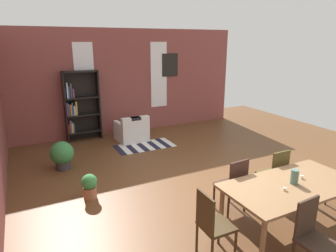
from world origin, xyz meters
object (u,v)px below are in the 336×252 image
at_px(dining_chair_far_left, 233,184).
at_px(armchair_white, 132,131).
at_px(dining_chair_far_right, 275,173).
at_px(potted_plant_corner, 62,154).
at_px(dining_table, 291,188).
at_px(potted_plant_by_shelf, 90,186).
at_px(dining_chair_head_left, 212,223).
at_px(bookshelf_tall, 79,106).
at_px(vase_on_table, 295,177).
at_px(dining_chair_near_left, 313,236).

bearing_deg(dining_chair_far_left, armchair_white, 92.86).
height_order(dining_chair_far_right, potted_plant_corner, dining_chair_far_right).
height_order(dining_table, armchair_white, armchair_white).
height_order(dining_table, potted_plant_by_shelf, dining_table).
distance_m(dining_chair_head_left, potted_plant_by_shelf, 2.51).
bearing_deg(dining_table, dining_chair_head_left, 179.95).
bearing_deg(dining_table, bookshelf_tall, 108.89).
bearing_deg(dining_table, potted_plant_by_shelf, 137.71).
bearing_deg(dining_chair_far_right, potted_plant_by_shelf, 152.88).
xyz_separation_m(dining_chair_head_left, dining_chair_far_right, (1.86, 0.75, 0.00)).
bearing_deg(dining_chair_far_right, dining_table, -121.66).
bearing_deg(dining_chair_head_left, armchair_white, 81.68).
bearing_deg(dining_table, dining_chair_far_right, 58.34).
bearing_deg(vase_on_table, dining_chair_far_right, 60.37).
height_order(dining_chair_far_left, bookshelf_tall, bookshelf_tall).
bearing_deg(armchair_white, bookshelf_tall, 150.94).
bearing_deg(potted_plant_by_shelf, potted_plant_corner, 99.08).
bearing_deg(dining_chair_far_left, potted_plant_corner, 126.40).
height_order(vase_on_table, dining_chair_far_right, vase_on_table).
bearing_deg(dining_chair_far_right, dining_chair_far_left, 179.99).
bearing_deg(bookshelf_tall, dining_chair_near_left, -77.03).
bearing_deg(dining_chair_far_right, potted_plant_corner, 135.98).
distance_m(vase_on_table, dining_chair_far_right, 0.92).
height_order(armchair_white, potted_plant_corner, armchair_white).
bearing_deg(dining_chair_head_left, potted_plant_corner, 109.15).
relative_size(dining_chair_far_left, bookshelf_tall, 0.48).
distance_m(potted_plant_by_shelf, potted_plant_corner, 1.60).
bearing_deg(dining_chair_far_right, armchair_white, 104.90).
bearing_deg(armchair_white, dining_chair_far_left, -87.14).
relative_size(dining_chair_far_left, dining_chair_head_left, 1.00).
relative_size(dining_chair_far_left, potted_plant_by_shelf, 2.03).
bearing_deg(potted_plant_by_shelf, vase_on_table, -41.88).
distance_m(dining_chair_near_left, armchair_white, 5.75).
relative_size(dining_table, potted_plant_corner, 3.24).
relative_size(vase_on_table, potted_plant_corner, 0.34).
relative_size(dining_table, dining_chair_far_right, 2.16).
bearing_deg(vase_on_table, dining_chair_far_left, 123.35).
height_order(dining_chair_far_left, potted_plant_by_shelf, dining_chair_far_left).
distance_m(dining_chair_far_left, potted_plant_corner, 3.83).
xyz_separation_m(dining_table, armchair_white, (-0.67, 4.99, -0.40)).
xyz_separation_m(dining_table, potted_plant_corner, (-2.73, 3.83, -0.33)).
height_order(dining_table, dining_chair_near_left, dining_chair_near_left).
xyz_separation_m(bookshelf_tall, armchair_white, (1.28, -0.71, -0.72)).
bearing_deg(dining_chair_near_left, bookshelf_tall, 102.97).
height_order(bookshelf_tall, armchair_white, bookshelf_tall).
bearing_deg(dining_chair_far_left, dining_chair_head_left, -141.62).
bearing_deg(dining_chair_far_left, dining_table, -58.60).
relative_size(dining_chair_near_left, potted_plant_corner, 1.50).
xyz_separation_m(dining_table, dining_chair_far_left, (-0.46, 0.75, -0.16)).
xyz_separation_m(dining_chair_near_left, dining_chair_far_right, (0.93, 1.50, 0.00)).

